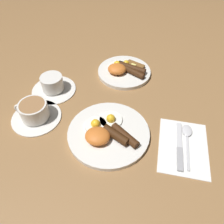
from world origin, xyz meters
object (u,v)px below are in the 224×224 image
at_px(teacup_far, 53,85).
at_px(breakfast_plate_near, 108,133).
at_px(breakfast_plate_far, 124,70).
at_px(teacup_near, 35,112).
at_px(knife, 180,148).
at_px(spoon, 187,135).

bearing_deg(teacup_far, breakfast_plate_near, -36.94).
height_order(breakfast_plate_far, teacup_near, teacup_near).
relative_size(teacup_far, knife, 0.95).
bearing_deg(teacup_near, breakfast_plate_near, -8.12).
height_order(breakfast_plate_near, teacup_near, teacup_near).
relative_size(teacup_far, spoon, 1.00).
distance_m(breakfast_plate_far, spoon, 0.38).
xyz_separation_m(teacup_near, knife, (0.48, -0.06, -0.02)).
bearing_deg(teacup_far, breakfast_plate_far, 29.75).
relative_size(teacup_near, teacup_far, 1.01).
relative_size(knife, spoon, 1.05).
bearing_deg(breakfast_plate_far, teacup_near, -132.63).
bearing_deg(breakfast_plate_far, knife, -59.21).
xyz_separation_m(teacup_far, spoon, (0.49, -0.15, -0.02)).
bearing_deg(breakfast_plate_near, teacup_near, 171.88).
bearing_deg(spoon, breakfast_plate_far, 40.87).
bearing_deg(teacup_far, teacup_near, -94.85).
bearing_deg(teacup_near, spoon, -0.40).
bearing_deg(breakfast_plate_near, breakfast_plate_far, 87.41).
bearing_deg(breakfast_plate_far, teacup_far, -150.25).
bearing_deg(spoon, knife, 155.90).
bearing_deg(breakfast_plate_far, breakfast_plate_near, -92.59).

